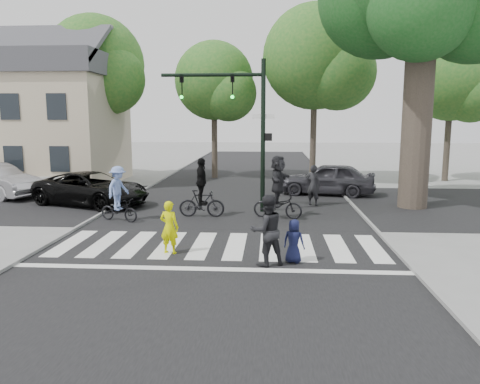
{
  "coord_description": "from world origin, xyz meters",
  "views": [
    {
      "loc": [
        1.5,
        -12.37,
        3.75
      ],
      "look_at": [
        0.5,
        3.0,
        1.3
      ],
      "focal_mm": 35.0,
      "sensor_mm": 36.0,
      "label": 1
    }
  ],
  "objects_px": {
    "car_suv": "(92,189)",
    "pedestrian_woman": "(169,227)",
    "pedestrian_child": "(294,241)",
    "pedestrian_adult": "(267,230)",
    "cyclist_mid": "(202,193)",
    "traffic_signal": "(242,114)",
    "cyclist_right": "(278,191)",
    "car_grey": "(327,179)",
    "cyclist_left": "(119,198)"
  },
  "relations": [
    {
      "from": "car_suv",
      "to": "pedestrian_woman",
      "type": "bearing_deg",
      "value": -124.0
    },
    {
      "from": "pedestrian_child",
      "to": "pedestrian_adult",
      "type": "relative_size",
      "value": 0.63
    },
    {
      "from": "cyclist_mid",
      "to": "traffic_signal",
      "type": "bearing_deg",
      "value": 39.28
    },
    {
      "from": "pedestrian_adult",
      "to": "traffic_signal",
      "type": "bearing_deg",
      "value": -105.66
    },
    {
      "from": "pedestrian_woman",
      "to": "cyclist_right",
      "type": "distance_m",
      "value": 5.75
    },
    {
      "from": "pedestrian_child",
      "to": "cyclist_mid",
      "type": "xyz_separation_m",
      "value": [
        -3.23,
        5.52,
        0.35
      ]
    },
    {
      "from": "cyclist_mid",
      "to": "car_grey",
      "type": "distance_m",
      "value": 7.79
    },
    {
      "from": "traffic_signal",
      "to": "pedestrian_woman",
      "type": "height_order",
      "value": "traffic_signal"
    },
    {
      "from": "cyclist_mid",
      "to": "car_suv",
      "type": "xyz_separation_m",
      "value": [
        -5.12,
        2.14,
        -0.21
      ]
    },
    {
      "from": "pedestrian_adult",
      "to": "cyclist_mid",
      "type": "height_order",
      "value": "cyclist_mid"
    },
    {
      "from": "pedestrian_child",
      "to": "cyclist_left",
      "type": "height_order",
      "value": "cyclist_left"
    },
    {
      "from": "pedestrian_woman",
      "to": "car_suv",
      "type": "xyz_separation_m",
      "value": [
        -4.94,
        7.04,
        -0.03
      ]
    },
    {
      "from": "pedestrian_woman",
      "to": "cyclist_mid",
      "type": "height_order",
      "value": "cyclist_mid"
    },
    {
      "from": "pedestrian_adult",
      "to": "cyclist_mid",
      "type": "xyz_separation_m",
      "value": [
        -2.52,
        5.79,
        0.01
      ]
    },
    {
      "from": "pedestrian_adult",
      "to": "cyclist_left",
      "type": "relative_size",
      "value": 0.91
    },
    {
      "from": "cyclist_left",
      "to": "cyclist_right",
      "type": "xyz_separation_m",
      "value": [
        5.8,
        0.89,
        0.18
      ]
    },
    {
      "from": "car_grey",
      "to": "car_suv",
      "type": "bearing_deg",
      "value": -61.35
    },
    {
      "from": "pedestrian_woman",
      "to": "cyclist_left",
      "type": "relative_size",
      "value": 0.74
    },
    {
      "from": "cyclist_mid",
      "to": "car_grey",
      "type": "relative_size",
      "value": 0.49
    },
    {
      "from": "traffic_signal",
      "to": "pedestrian_adult",
      "type": "distance_m",
      "value": 7.66
    },
    {
      "from": "traffic_signal",
      "to": "pedestrian_child",
      "type": "distance_m",
      "value": 7.69
    },
    {
      "from": "pedestrian_adult",
      "to": "car_suv",
      "type": "bearing_deg",
      "value": -70.45
    },
    {
      "from": "traffic_signal",
      "to": "pedestrian_adult",
      "type": "height_order",
      "value": "traffic_signal"
    },
    {
      "from": "pedestrian_adult",
      "to": "car_suv",
      "type": "distance_m",
      "value": 11.01
    },
    {
      "from": "car_grey",
      "to": "traffic_signal",
      "type": "bearing_deg",
      "value": -31.36
    },
    {
      "from": "car_suv",
      "to": "pedestrian_child",
      "type": "bearing_deg",
      "value": -111.58
    },
    {
      "from": "pedestrian_adult",
      "to": "car_grey",
      "type": "height_order",
      "value": "pedestrian_adult"
    },
    {
      "from": "pedestrian_child",
      "to": "cyclist_left",
      "type": "distance_m",
      "value": 7.67
    },
    {
      "from": "traffic_signal",
      "to": "cyclist_right",
      "type": "xyz_separation_m",
      "value": [
        1.44,
        -1.24,
        -2.84
      ]
    },
    {
      "from": "pedestrian_woman",
      "to": "cyclist_left",
      "type": "xyz_separation_m",
      "value": [
        -2.73,
        3.97,
        0.13
      ]
    },
    {
      "from": "pedestrian_adult",
      "to": "cyclist_right",
      "type": "distance_m",
      "value": 5.75
    },
    {
      "from": "pedestrian_woman",
      "to": "car_suv",
      "type": "height_order",
      "value": "pedestrian_woman"
    },
    {
      "from": "pedestrian_woman",
      "to": "traffic_signal",
      "type": "bearing_deg",
      "value": -90.1
    },
    {
      "from": "pedestrian_woman",
      "to": "pedestrian_adult",
      "type": "height_order",
      "value": "pedestrian_adult"
    },
    {
      "from": "cyclist_mid",
      "to": "car_suv",
      "type": "bearing_deg",
      "value": 157.34
    },
    {
      "from": "pedestrian_adult",
      "to": "cyclist_right",
      "type": "height_order",
      "value": "cyclist_right"
    },
    {
      "from": "cyclist_mid",
      "to": "car_suv",
      "type": "height_order",
      "value": "cyclist_mid"
    },
    {
      "from": "cyclist_left",
      "to": "car_suv",
      "type": "xyz_separation_m",
      "value": [
        -2.21,
        3.07,
        -0.16
      ]
    },
    {
      "from": "pedestrian_adult",
      "to": "cyclist_left",
      "type": "bearing_deg",
      "value": -66.16
    },
    {
      "from": "cyclist_mid",
      "to": "cyclist_left",
      "type": "bearing_deg",
      "value": -162.13
    },
    {
      "from": "cyclist_left",
      "to": "car_grey",
      "type": "bearing_deg",
      "value": 38.26
    },
    {
      "from": "traffic_signal",
      "to": "car_grey",
      "type": "relative_size",
      "value": 1.3
    },
    {
      "from": "pedestrian_child",
      "to": "pedestrian_adult",
      "type": "xyz_separation_m",
      "value": [
        -0.71,
        -0.26,
        0.34
      ]
    },
    {
      "from": "pedestrian_adult",
      "to": "car_grey",
      "type": "distance_m",
      "value": 11.76
    },
    {
      "from": "car_suv",
      "to": "car_grey",
      "type": "height_order",
      "value": "car_grey"
    },
    {
      "from": "pedestrian_woman",
      "to": "cyclist_left",
      "type": "height_order",
      "value": "cyclist_left"
    },
    {
      "from": "pedestrian_woman",
      "to": "cyclist_mid",
      "type": "distance_m",
      "value": 4.91
    },
    {
      "from": "car_suv",
      "to": "cyclist_mid",
      "type": "bearing_deg",
      "value": -91.7
    },
    {
      "from": "pedestrian_woman",
      "to": "pedestrian_adult",
      "type": "bearing_deg",
      "value": 176.81
    },
    {
      "from": "traffic_signal",
      "to": "pedestrian_woman",
      "type": "relative_size",
      "value": 4.01
    }
  ]
}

